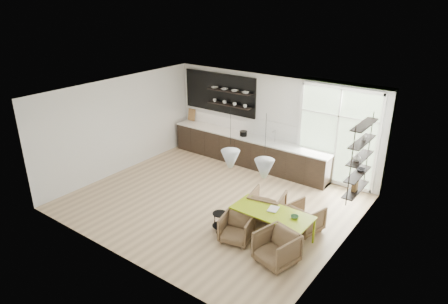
{
  "coord_description": "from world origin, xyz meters",
  "views": [
    {
      "loc": [
        5.8,
        -7.36,
        5.25
      ],
      "look_at": [
        -0.04,
        0.6,
        1.23
      ],
      "focal_mm": 32.0,
      "sensor_mm": 36.0,
      "label": 1
    }
  ],
  "objects_px": {
    "armchair_back_right": "(305,218)",
    "armchair_front_left": "(237,228)",
    "dining_table": "(272,214)",
    "armchair_back_left": "(267,206)",
    "armchair_front_right": "(276,248)",
    "wire_stool": "(220,219)"
  },
  "relations": [
    {
      "from": "armchair_back_left",
      "to": "wire_stool",
      "type": "height_order",
      "value": "armchair_back_left"
    },
    {
      "from": "dining_table",
      "to": "armchair_back_left",
      "type": "height_order",
      "value": "armchair_back_left"
    },
    {
      "from": "wire_stool",
      "to": "armchair_back_right",
      "type": "bearing_deg",
      "value": 36.51
    },
    {
      "from": "dining_table",
      "to": "armchair_front_right",
      "type": "height_order",
      "value": "armchair_front_right"
    },
    {
      "from": "dining_table",
      "to": "armchair_front_right",
      "type": "relative_size",
      "value": 2.36
    },
    {
      "from": "dining_table",
      "to": "armchair_back_right",
      "type": "xyz_separation_m",
      "value": [
        0.48,
        0.72,
        -0.29
      ]
    },
    {
      "from": "dining_table",
      "to": "armchair_front_right",
      "type": "xyz_separation_m",
      "value": [
        0.53,
        -0.73,
        -0.27
      ]
    },
    {
      "from": "armchair_back_left",
      "to": "armchair_back_right",
      "type": "bearing_deg",
      "value": 173.99
    },
    {
      "from": "wire_stool",
      "to": "armchair_back_left",
      "type": "bearing_deg",
      "value": 60.27
    },
    {
      "from": "armchair_back_left",
      "to": "armchair_front_right",
      "type": "distance_m",
      "value": 1.7
    },
    {
      "from": "armchair_front_left",
      "to": "armchair_front_right",
      "type": "bearing_deg",
      "value": -21.59
    },
    {
      "from": "armchair_back_left",
      "to": "armchair_front_left",
      "type": "height_order",
      "value": "armchair_back_left"
    },
    {
      "from": "armchair_front_left",
      "to": "wire_stool",
      "type": "relative_size",
      "value": 1.5
    },
    {
      "from": "armchair_back_right",
      "to": "armchair_front_right",
      "type": "bearing_deg",
      "value": 107.93
    },
    {
      "from": "armchair_back_right",
      "to": "wire_stool",
      "type": "xyz_separation_m",
      "value": [
        -1.6,
        -1.18,
        -0.04
      ]
    },
    {
      "from": "armchair_back_right",
      "to": "armchair_front_left",
      "type": "distance_m",
      "value": 1.66
    },
    {
      "from": "armchair_front_right",
      "to": "wire_stool",
      "type": "height_order",
      "value": "armchair_front_right"
    },
    {
      "from": "armchair_back_left",
      "to": "wire_stool",
      "type": "relative_size",
      "value": 1.75
    },
    {
      "from": "armchair_front_left",
      "to": "wire_stool",
      "type": "distance_m",
      "value": 0.55
    },
    {
      "from": "armchair_back_right",
      "to": "armchair_front_left",
      "type": "height_order",
      "value": "armchair_back_right"
    },
    {
      "from": "dining_table",
      "to": "armchair_back_left",
      "type": "distance_m",
      "value": 0.84
    },
    {
      "from": "armchair_front_left",
      "to": "wire_stool",
      "type": "height_order",
      "value": "armchair_front_left"
    }
  ]
}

